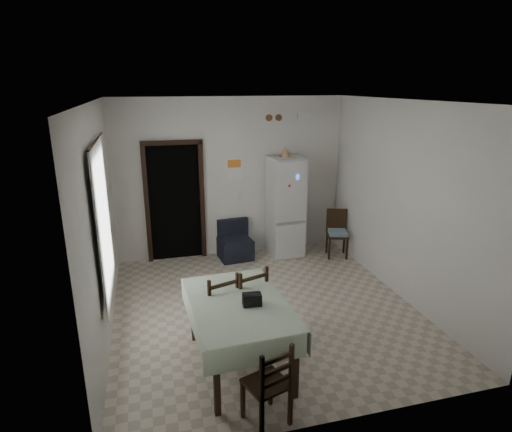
{
  "coord_description": "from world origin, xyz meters",
  "views": [
    {
      "loc": [
        -1.53,
        -5.28,
        3.1
      ],
      "look_at": [
        0.0,
        0.5,
        1.25
      ],
      "focal_mm": 30.0,
      "sensor_mm": 36.0,
      "label": 1
    }
  ],
  "objects_px": {
    "fridge": "(286,207)",
    "dining_chair_near_head": "(266,382)",
    "navy_seat": "(235,240)",
    "dining_chair_far_left": "(217,309)",
    "corner_chair": "(337,234)",
    "dining_chair_far_right": "(246,302)",
    "dining_table": "(239,334)"
  },
  "relations": [
    {
      "from": "fridge",
      "to": "navy_seat",
      "type": "height_order",
      "value": "fridge"
    },
    {
      "from": "navy_seat",
      "to": "dining_chair_near_head",
      "type": "bearing_deg",
      "value": -103.64
    },
    {
      "from": "dining_chair_far_right",
      "to": "dining_chair_near_head",
      "type": "xyz_separation_m",
      "value": [
        -0.14,
        -1.44,
        -0.06
      ]
    },
    {
      "from": "dining_chair_far_left",
      "to": "dining_chair_near_head",
      "type": "xyz_separation_m",
      "value": [
        0.23,
        -1.36,
        -0.06
      ]
    },
    {
      "from": "dining_chair_near_head",
      "to": "fridge",
      "type": "bearing_deg",
      "value": -129.3
    },
    {
      "from": "navy_seat",
      "to": "dining_chair_near_head",
      "type": "distance_m",
      "value": 4.04
    },
    {
      "from": "fridge",
      "to": "corner_chair",
      "type": "height_order",
      "value": "fridge"
    },
    {
      "from": "corner_chair",
      "to": "dining_chair_far_left",
      "type": "xyz_separation_m",
      "value": [
        -2.65,
        -2.26,
        0.06
      ]
    },
    {
      "from": "corner_chair",
      "to": "dining_chair_near_head",
      "type": "xyz_separation_m",
      "value": [
        -2.42,
        -3.62,
        0.0
      ]
    },
    {
      "from": "dining_table",
      "to": "dining_chair_far_left",
      "type": "distance_m",
      "value": 0.51
    },
    {
      "from": "navy_seat",
      "to": "fridge",
      "type": "bearing_deg",
      "value": -5.67
    },
    {
      "from": "navy_seat",
      "to": "dining_chair_far_right",
      "type": "height_order",
      "value": "dining_chair_far_right"
    },
    {
      "from": "corner_chair",
      "to": "dining_chair_far_right",
      "type": "xyz_separation_m",
      "value": [
        -2.28,
        -2.19,
        0.07
      ]
    },
    {
      "from": "dining_table",
      "to": "dining_chair_far_right",
      "type": "bearing_deg",
      "value": 66.28
    },
    {
      "from": "fridge",
      "to": "dining_table",
      "type": "height_order",
      "value": "fridge"
    },
    {
      "from": "fridge",
      "to": "dining_chair_far_left",
      "type": "xyz_separation_m",
      "value": [
        -1.75,
        -2.64,
        -0.43
      ]
    },
    {
      "from": "dining_chair_far_left",
      "to": "navy_seat",
      "type": "bearing_deg",
      "value": -124.31
    },
    {
      "from": "fridge",
      "to": "dining_chair_far_left",
      "type": "relative_size",
      "value": 1.86
    },
    {
      "from": "dining_chair_near_head",
      "to": "corner_chair",
      "type": "bearing_deg",
      "value": -142.23
    },
    {
      "from": "navy_seat",
      "to": "dining_chair_far_right",
      "type": "distance_m",
      "value": 2.6
    },
    {
      "from": "corner_chair",
      "to": "dining_chair_far_right",
      "type": "height_order",
      "value": "dining_chair_far_right"
    },
    {
      "from": "fridge",
      "to": "dining_chair_near_head",
      "type": "relative_size",
      "value": 2.1
    },
    {
      "from": "dining_chair_far_right",
      "to": "navy_seat",
      "type": "bearing_deg",
      "value": -117.63
    },
    {
      "from": "dining_table",
      "to": "dining_chair_far_right",
      "type": "relative_size",
      "value": 1.55
    },
    {
      "from": "dining_table",
      "to": "dining_chair_far_right",
      "type": "distance_m",
      "value": 0.59
    },
    {
      "from": "fridge",
      "to": "dining_table",
      "type": "relative_size",
      "value": 1.19
    },
    {
      "from": "navy_seat",
      "to": "dining_chair_far_left",
      "type": "height_order",
      "value": "dining_chair_far_left"
    },
    {
      "from": "dining_chair_far_right",
      "to": "dining_chair_near_head",
      "type": "distance_m",
      "value": 1.44
    },
    {
      "from": "corner_chair",
      "to": "dining_chair_far_right",
      "type": "bearing_deg",
      "value": -120.53
    },
    {
      "from": "dining_table",
      "to": "dining_chair_far_left",
      "type": "height_order",
      "value": "dining_chair_far_left"
    },
    {
      "from": "dining_chair_near_head",
      "to": "dining_chair_far_right",
      "type": "bearing_deg",
      "value": -114.24
    },
    {
      "from": "navy_seat",
      "to": "dining_chair_near_head",
      "type": "relative_size",
      "value": 0.8
    }
  ]
}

